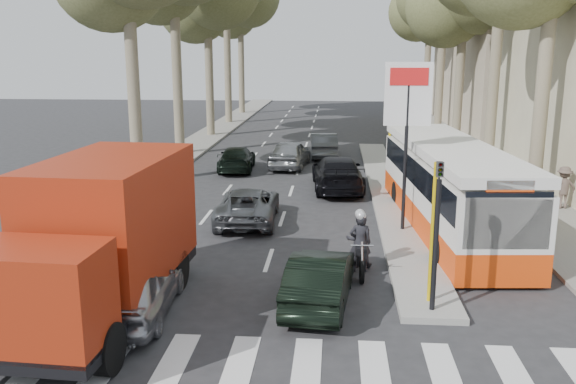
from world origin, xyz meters
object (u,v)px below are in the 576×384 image
object	(u,v)px
silver_hatchback	(136,287)
dark_hatchback	(320,278)
red_truck	(102,237)
city_bus	(449,184)
motorcycle	(360,243)

from	to	relation	value
silver_hatchback	dark_hatchback	bearing A→B (deg)	-169.87
silver_hatchback	red_truck	bearing A→B (deg)	2.45
dark_hatchback	city_bus	distance (m)	7.91
city_bus	motorcycle	distance (m)	5.38
red_truck	motorcycle	size ratio (longest dim) A/B	3.28
red_truck	dark_hatchback	bearing A→B (deg)	15.49
silver_hatchback	red_truck	xyz separation A→B (m)	(-0.69, -0.07, 1.20)
dark_hatchback	motorcycle	size ratio (longest dim) A/B	1.87
city_bus	motorcycle	bearing A→B (deg)	-130.23
silver_hatchback	dark_hatchback	xyz separation A→B (m)	(4.16, 1.00, -0.05)
silver_hatchback	city_bus	bearing A→B (deg)	-140.63
silver_hatchback	motorcycle	xyz separation A→B (m)	(5.19, 3.35, 0.12)
city_bus	motorcycle	xyz separation A→B (m)	(-3.11, -4.33, -0.76)
red_truck	city_bus	bearing A→B (deg)	43.79
city_bus	dark_hatchback	bearing A→B (deg)	-126.29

